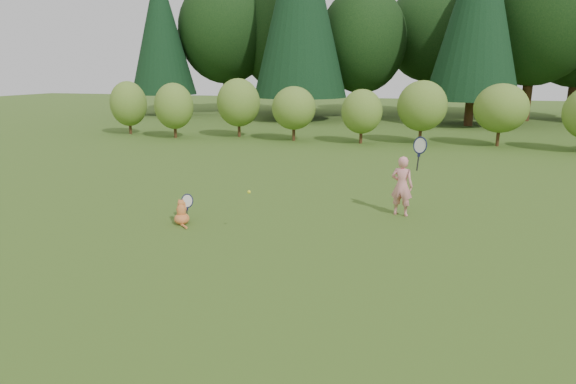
% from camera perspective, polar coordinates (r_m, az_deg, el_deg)
% --- Properties ---
extents(ground, '(100.00, 100.00, 0.00)m').
position_cam_1_polar(ground, '(9.68, -2.48, -5.06)').
color(ground, '#2A4914').
rests_on(ground, ground).
extents(shrub_row, '(28.00, 3.00, 2.80)m').
position_cam_1_polar(shrub_row, '(21.92, 8.60, 9.37)').
color(shrub_row, '#5C7B26').
rests_on(shrub_row, ground).
extents(child, '(0.79, 0.52, 2.03)m').
position_cam_1_polar(child, '(11.06, 13.41, 0.85)').
color(child, pink).
rests_on(child, ground).
extents(cat, '(0.55, 0.79, 0.74)m').
position_cam_1_polar(cat, '(10.52, -12.49, -2.20)').
color(cat, '#D05428').
rests_on(cat, ground).
extents(tennis_ball, '(0.07, 0.07, 0.07)m').
position_cam_1_polar(tennis_ball, '(9.33, -4.64, 0.01)').
color(tennis_ball, yellow).
rests_on(tennis_ball, ground).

